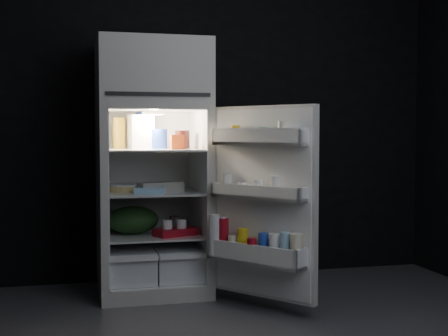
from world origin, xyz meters
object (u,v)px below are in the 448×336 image
object	(u,v)px
milk_jug	(140,132)
refrigerator	(152,159)
yogurt_tray	(176,232)
egg_carton	(161,187)
fridge_door	(261,205)

from	to	relation	value
milk_jug	refrigerator	bearing A→B (deg)	-42.98
yogurt_tray	egg_carton	bearing A→B (deg)	129.66
refrigerator	egg_carton	world-z (taller)	refrigerator
fridge_door	milk_jug	distance (m)	1.10
refrigerator	yogurt_tray	xyz separation A→B (m)	(0.14, -0.17, -0.50)
milk_jug	yogurt_tray	bearing A→B (deg)	-56.97
egg_carton	yogurt_tray	xyz separation A→B (m)	(0.10, -0.05, -0.31)
egg_carton	milk_jug	bearing A→B (deg)	111.34
fridge_door	egg_carton	distance (m)	0.79
refrigerator	yogurt_tray	distance (m)	0.55
egg_carton	yogurt_tray	world-z (taller)	egg_carton
refrigerator	yogurt_tray	world-z (taller)	refrigerator
milk_jug	fridge_door	bearing A→B (deg)	-58.72
milk_jug	egg_carton	distance (m)	0.44
fridge_door	refrigerator	bearing A→B (deg)	131.91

